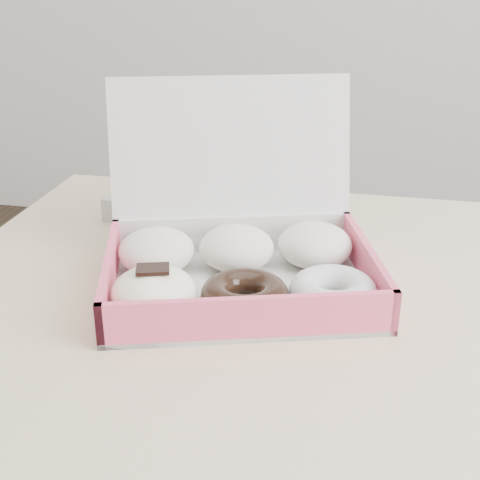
# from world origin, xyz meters

# --- Properties ---
(table) EXTENTS (1.20, 0.80, 0.75)m
(table) POSITION_xyz_m (0.00, 0.00, 0.67)
(table) COLOR #CFB288
(table) RESTS_ON ground
(donut_box) EXTENTS (0.40, 0.37, 0.24)m
(donut_box) POSITION_xyz_m (-0.21, 0.03, 0.79)
(donut_box) COLOR silver
(donut_box) RESTS_ON table
(newspapers) EXTENTS (0.26, 0.22, 0.04)m
(newspapers) POSITION_xyz_m (-0.33, 0.26, 0.77)
(newspapers) COLOR beige
(newspapers) RESTS_ON table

